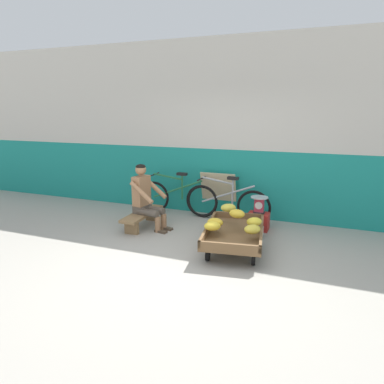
% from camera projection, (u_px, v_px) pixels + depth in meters
% --- Properties ---
extents(ground_plane, '(80.00, 80.00, 0.00)m').
position_uv_depth(ground_plane, '(179.00, 268.00, 4.62)').
color(ground_plane, '#A39E93').
extents(back_wall, '(16.00, 0.30, 3.37)m').
position_uv_depth(back_wall, '(232.00, 130.00, 6.62)').
color(back_wall, '#19847A').
rests_on(back_wall, ground).
extents(banana_cart, '(1.04, 1.55, 0.36)m').
position_uv_depth(banana_cart, '(234.00, 234.00, 5.19)').
color(banana_cart, brown).
rests_on(banana_cart, ground).
extents(banana_pile, '(0.86, 0.86, 0.25)m').
position_uv_depth(banana_pile, '(233.00, 220.00, 5.11)').
color(banana_pile, gold).
rests_on(banana_pile, banana_cart).
extents(low_bench, '(0.31, 1.10, 0.27)m').
position_uv_depth(low_bench, '(142.00, 216.00, 6.17)').
color(low_bench, olive).
rests_on(low_bench, ground).
extents(vendor_seated, '(0.71, 0.54, 1.14)m').
position_uv_depth(vendor_seated, '(146.00, 197.00, 6.05)').
color(vendor_seated, '#9E704C').
rests_on(vendor_seated, ground).
extents(plastic_crate, '(0.36, 0.28, 0.30)m').
position_uv_depth(plastic_crate, '(258.00, 221.00, 6.05)').
color(plastic_crate, red).
rests_on(plastic_crate, ground).
extents(weighing_scale, '(0.30, 0.30, 0.29)m').
position_uv_depth(weighing_scale, '(259.00, 205.00, 5.98)').
color(weighing_scale, '#28282D').
rests_on(weighing_scale, plastic_crate).
extents(bicycle_near_left, '(1.66, 0.48, 0.86)m').
position_uv_depth(bicycle_near_left, '(177.00, 197.00, 6.88)').
color(bicycle_near_left, black).
rests_on(bicycle_near_left, ground).
extents(bicycle_far_left, '(1.66, 0.48, 0.86)m').
position_uv_depth(bicycle_far_left, '(227.00, 203.00, 6.48)').
color(bicycle_far_left, black).
rests_on(bicycle_far_left, ground).
extents(sign_board, '(0.70, 0.27, 0.87)m').
position_uv_depth(sign_board, '(219.00, 194.00, 6.82)').
color(sign_board, '#C6B289').
rests_on(sign_board, ground).
extents(shopping_bag, '(0.18, 0.12, 0.24)m').
position_uv_depth(shopping_bag, '(257.00, 233.00, 5.54)').
color(shopping_bag, silver).
rests_on(shopping_bag, ground).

